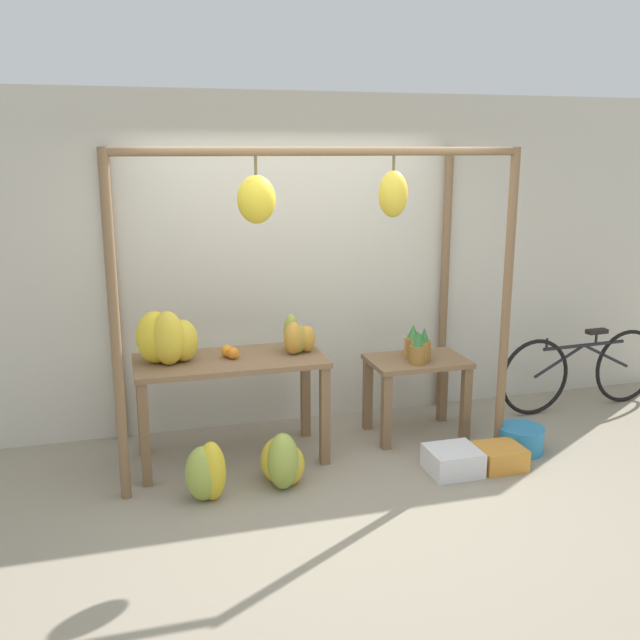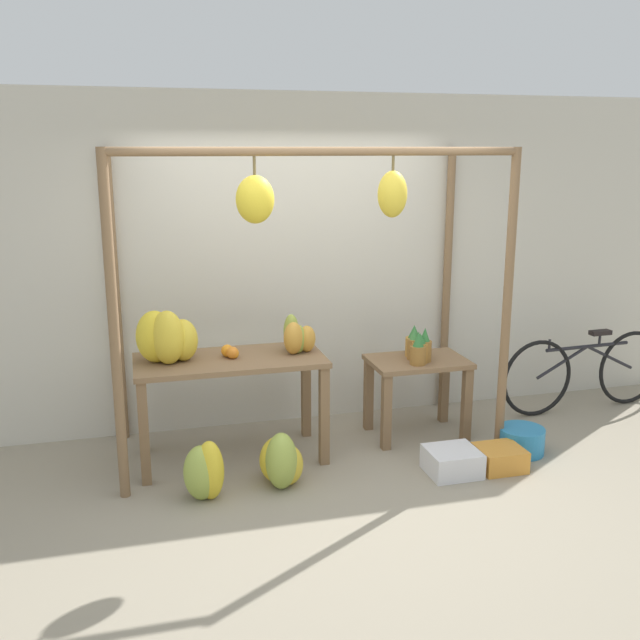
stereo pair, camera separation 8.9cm
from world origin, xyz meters
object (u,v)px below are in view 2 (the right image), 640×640
Objects in this scene: orange_pile at (231,352)px; papaya_pile at (297,337)px; fruit_crate_purple at (500,458)px; fruit_crate_white at (452,462)px; blue_bucket at (521,440)px; banana_pile_on_table at (167,338)px; parked_bicycle at (585,371)px; banana_pile_ground_left at (205,472)px; pineapple_cluster at (418,347)px; banana_pile_ground_right at (282,461)px.

papaya_pile is at bearing 1.66° from orange_pile.
orange_pile is 2.17m from fruit_crate_purple.
blue_bucket is (0.69, 0.20, 0.01)m from fruit_crate_white.
banana_pile_on_table is at bearing 160.14° from fruit_crate_white.
parked_bicycle is at bearing 34.45° from fruit_crate_purple.
orange_pile is 2.39m from blue_bucket.
banana_pile_ground_left reaches higher than fruit_crate_white.
orange_pile is 0.42× the size of pineapple_cluster.
papaya_pile reaches higher than orange_pile.
blue_bucket reaches higher than fruit_crate_purple.
banana_pile_ground_left is 1.32× the size of papaya_pile.
banana_pile_on_table reaches higher than banana_pile_ground_right.
banana_pile_ground_right is 1.38× the size of fruit_crate_purple.
banana_pile_ground_right is at bearing -155.46° from pineapple_cluster.
banana_pile_on_table is 1.37× the size of blue_bucket.
banana_pile_ground_left is at bearing -177.03° from blue_bucket.
parked_bicycle is at bearing 34.18° from blue_bucket.
fruit_crate_white is 1.11× the size of fruit_crate_purple.
papaya_pile is (-1.70, 0.51, 0.83)m from blue_bucket.
banana_pile_on_table is 1.23m from banana_pile_ground_right.
orange_pile is at bearing -178.34° from papaya_pile.
pineapple_cluster reaches higher than blue_bucket.
pineapple_cluster is at bearing 19.92° from banana_pile_ground_left.
banana_pile_on_table is 1.53× the size of papaya_pile.
blue_bucket is 1.07× the size of fruit_crate_purple.
fruit_crate_purple is at bearing -2.34° from banana_pile_ground_left.
banana_pile_ground_right reaches higher than fruit_crate_white.
banana_pile_on_table is 0.29× the size of parked_bicycle.
parked_bicycle reaches higher than blue_bucket.
banana_pile_ground_right is (0.73, -0.57, -0.81)m from banana_pile_on_table.
parked_bicycle is (3.00, 0.77, 0.19)m from banana_pile_ground_right.
orange_pile is 0.46× the size of fruit_crate_purple.
banana_pile_ground_right is at bearing 174.10° from fruit_crate_purple.
orange_pile reaches higher than banana_pile_ground_right.
banana_pile_ground_right is at bearing -113.81° from papaya_pile.
parked_bicycle is at bearing 3.07° from banana_pile_on_table.
fruit_crate_purple is (2.19, -0.09, -0.12)m from banana_pile_ground_left.
banana_pile_ground_right is at bearing -178.54° from blue_bucket.
papaya_pile is at bearing -0.27° from banana_pile_on_table.
fruit_crate_white is (1.52, -0.70, -0.76)m from orange_pile.
pineapple_cluster is 1.09m from blue_bucket.
blue_bucket is (2.67, -0.52, -0.89)m from banana_pile_on_table.
papaya_pile is (0.25, 0.56, 0.76)m from banana_pile_ground_right.
fruit_crate_white is at bearing -2.28° from banana_pile_ground_left.
pineapple_cluster is 0.98× the size of fruit_crate_white.
fruit_crate_purple is (1.64, -0.17, -0.09)m from banana_pile_ground_right.
banana_pile_on_table is 3.22× the size of orange_pile.
fruit_crate_purple is at bearing -63.41° from pineapple_cluster.
pineapple_cluster is 2.01m from banana_pile_ground_left.
fruit_crate_purple is (-0.31, -0.22, -0.02)m from blue_bucket.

